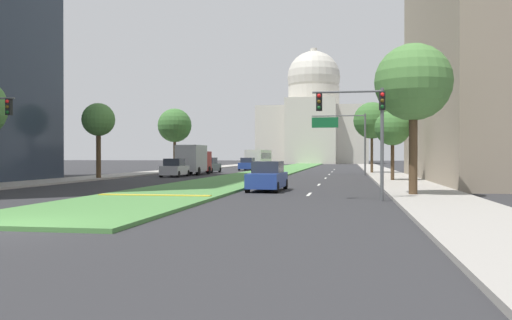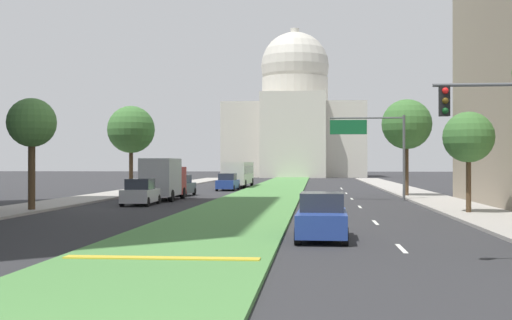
% 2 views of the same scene
% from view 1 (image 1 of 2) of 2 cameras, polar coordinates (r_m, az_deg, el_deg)
% --- Properties ---
extents(ground_plane, '(291.88, 291.88, 0.00)m').
position_cam_1_polar(ground_plane, '(80.32, 3.10, -1.01)').
color(ground_plane, '#2B2B2D').
extents(grass_median, '(6.27, 119.41, 0.14)m').
position_cam_1_polar(grass_median, '(73.73, 2.50, -1.09)').
color(grass_median, '#4C8442').
rests_on(grass_median, ground_plane).
extents(median_curb_nose, '(5.65, 0.50, 0.04)m').
position_cam_1_polar(median_curb_nose, '(26.71, -10.71, -3.67)').
color(median_curb_nose, gold).
rests_on(median_curb_nose, grass_median).
extents(lane_dashes_right, '(0.16, 55.97, 0.01)m').
position_cam_1_polar(lane_dashes_right, '(58.53, 7.73, -1.57)').
color(lane_dashes_right, silver).
rests_on(lane_dashes_right, ground_plane).
extents(sidewalk_left, '(4.00, 119.41, 0.15)m').
position_cam_1_polar(sidewalk_left, '(70.27, -9.06, -1.17)').
color(sidewalk_left, '#9E9991').
rests_on(sidewalk_left, ground_plane).
extents(sidewalk_right, '(4.00, 119.41, 0.15)m').
position_cam_1_polar(sidewalk_right, '(66.63, 13.24, -1.27)').
color(sidewalk_right, '#9E9991').
rests_on(sidewalk_right, ground_plane).
extents(midrise_block_right, '(13.57, 29.86, 19.32)m').
position_cam_1_polar(midrise_block_right, '(48.34, 25.37, 9.44)').
color(midrise_block_right, gray).
rests_on(midrise_block_right, ground_plane).
extents(capitol_building, '(28.53, 25.42, 31.12)m').
position_cam_1_polar(capitol_building, '(145.94, 6.11, 4.21)').
color(capitol_building, beige).
rests_on(capitol_building, ground_plane).
extents(traffic_light_near_right, '(3.34, 0.35, 5.20)m').
position_cam_1_polar(traffic_light_near_right, '(25.35, 11.32, 4.33)').
color(traffic_light_near_right, '#515456').
rests_on(traffic_light_near_right, ground_plane).
extents(overhead_guide_sign, '(5.69, 0.20, 6.50)m').
position_cam_1_polar(overhead_guide_sign, '(57.57, 9.36, 3.03)').
color(overhead_guide_sign, '#515456').
rests_on(overhead_guide_sign, ground_plane).
extents(street_tree_right_near, '(3.85, 3.85, 7.70)m').
position_cam_1_polar(street_tree_right_near, '(28.29, 16.34, 7.84)').
color(street_tree_right_near, '#4C3823').
rests_on(street_tree_right_near, ground_plane).
extents(street_tree_left_mid, '(2.87, 2.87, 6.66)m').
position_cam_1_polar(street_tree_left_mid, '(48.84, -16.37, 4.03)').
color(street_tree_left_mid, '#4C3823').
rests_on(street_tree_left_mid, ground_plane).
extents(street_tree_right_mid, '(2.81, 2.81, 5.70)m').
position_cam_1_polar(street_tree_right_mid, '(44.05, 14.28, 3.29)').
color(street_tree_right_mid, '#4C3823').
rests_on(street_tree_right_mid, ground_plane).
extents(street_tree_left_far, '(4.17, 4.17, 7.91)m').
position_cam_1_polar(street_tree_left_far, '(67.27, -8.62, 3.63)').
color(street_tree_left_far, '#4C3823').
rests_on(street_tree_left_far, ground_plane).
extents(street_tree_right_far, '(4.19, 4.19, 8.20)m').
position_cam_1_polar(street_tree_right_far, '(62.95, 12.19, 4.11)').
color(street_tree_right_far, '#4C3823').
rests_on(street_tree_right_far, ground_plane).
extents(sedan_lead_stopped, '(1.97, 4.52, 1.75)m').
position_cam_1_polar(sedan_lead_stopped, '(31.73, 1.23, -1.82)').
color(sedan_lead_stopped, navy).
rests_on(sedan_lead_stopped, ground_plane).
extents(sedan_midblock, '(1.96, 4.13, 1.79)m').
position_cam_1_polar(sedan_midblock, '(53.20, -8.62, -0.88)').
color(sedan_midblock, '#BCBCC1').
rests_on(sedan_midblock, ground_plane).
extents(sedan_distant, '(2.08, 4.52, 1.84)m').
position_cam_1_polar(sedan_distant, '(65.34, -5.02, -0.61)').
color(sedan_distant, '#4C5156').
rests_on(sedan_distant, ground_plane).
extents(sedan_far_horizon, '(2.01, 4.68, 1.78)m').
position_cam_1_polar(sedan_far_horizon, '(76.07, -0.87, -0.47)').
color(sedan_far_horizon, navy).
rests_on(sedan_far_horizon, ground_plane).
extents(box_truck_delivery, '(2.40, 6.40, 3.20)m').
position_cam_1_polar(box_truck_delivery, '(58.80, -6.63, 0.07)').
color(box_truck_delivery, maroon).
rests_on(box_truck_delivery, ground_plane).
extents(city_bus, '(2.62, 11.00, 2.95)m').
position_cam_1_polar(city_bus, '(84.58, 0.29, 0.26)').
color(city_bus, beige).
rests_on(city_bus, ground_plane).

